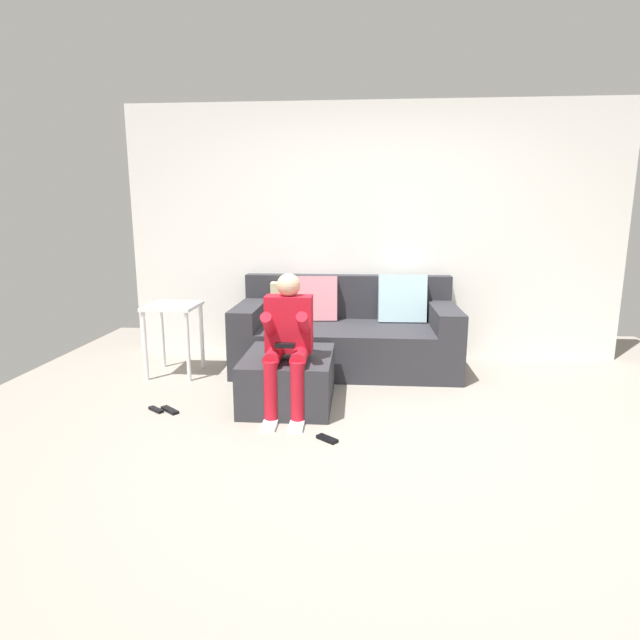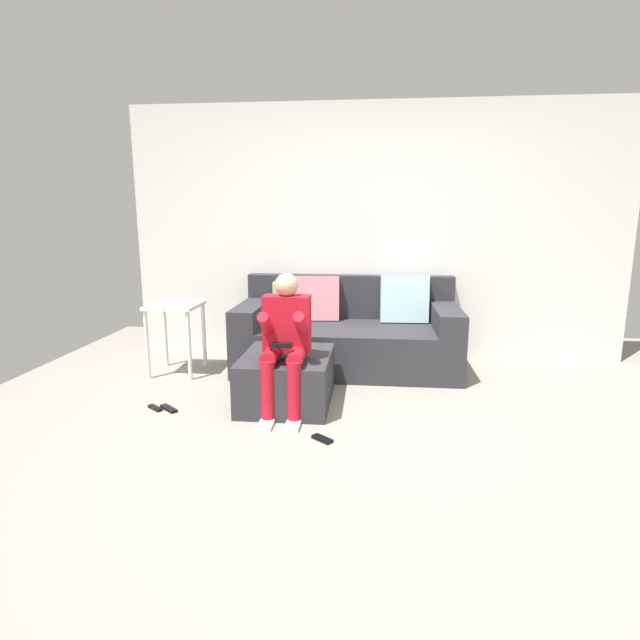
% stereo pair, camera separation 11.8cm
% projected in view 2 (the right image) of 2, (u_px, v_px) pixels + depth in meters
% --- Properties ---
extents(ground_plane, '(6.41, 6.41, 0.00)m').
position_uv_depth(ground_plane, '(370.00, 444.00, 3.29)').
color(ground_plane, gray).
extents(wall_back, '(4.93, 0.10, 2.52)m').
position_uv_depth(wall_back, '(375.00, 233.00, 5.15)').
color(wall_back, silver).
rests_on(wall_back, ground_plane).
extents(couch_sectional, '(2.06, 0.97, 0.88)m').
position_uv_depth(couch_sectional, '(348.00, 335.00, 4.91)').
color(couch_sectional, '#2D2D33').
rests_on(couch_sectional, ground_plane).
extents(ottoman, '(0.67, 0.81, 0.39)m').
position_uv_depth(ottoman, '(287.00, 379.00, 3.98)').
color(ottoman, '#2D2D33').
rests_on(ottoman, ground_plane).
extents(person_seated, '(0.34, 0.54, 1.03)m').
position_uv_depth(person_seated, '(285.00, 337.00, 3.72)').
color(person_seated, red).
rests_on(person_seated, ground_plane).
extents(side_table, '(0.45, 0.46, 0.65)m').
position_uv_depth(side_table, '(175.00, 317.00, 4.69)').
color(side_table, white).
rests_on(side_table, ground_plane).
extents(remote_near_ottoman, '(0.15, 0.14, 0.02)m').
position_uv_depth(remote_near_ottoman, '(322.00, 439.00, 3.34)').
color(remote_near_ottoman, black).
rests_on(remote_near_ottoman, ground_plane).
extents(remote_by_storage_bin, '(0.17, 0.16, 0.02)m').
position_uv_depth(remote_by_storage_bin, '(169.00, 409.00, 3.87)').
color(remote_by_storage_bin, black).
rests_on(remote_by_storage_bin, ground_plane).
extents(remote_under_side_table, '(0.14, 0.12, 0.02)m').
position_uv_depth(remote_under_side_table, '(155.00, 408.00, 3.88)').
color(remote_under_side_table, black).
rests_on(remote_under_side_table, ground_plane).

